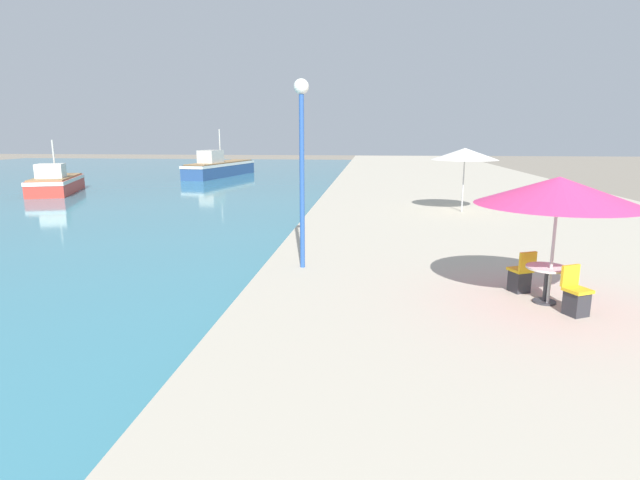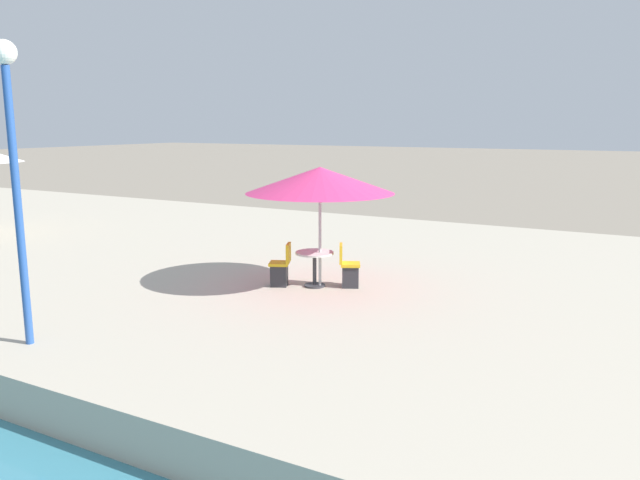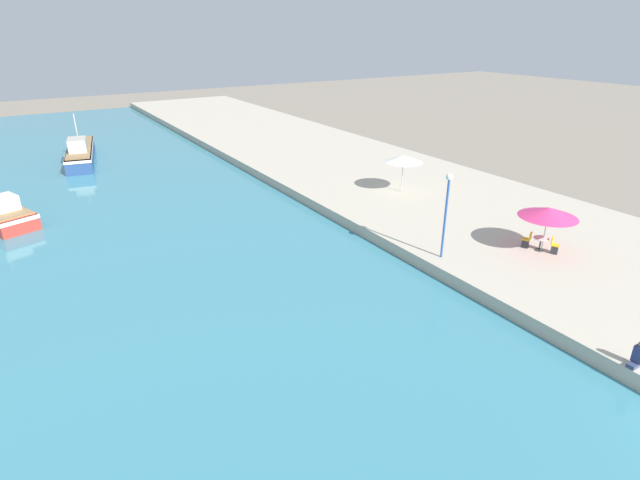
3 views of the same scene
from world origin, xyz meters
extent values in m
cylinder|color=#B7B7B7|center=(6.20, 11.57, 1.77)|extent=(0.06, 0.06, 2.12)
cone|color=#E5387A|center=(6.20, 11.57, 2.95)|extent=(3.05, 3.05, 0.53)
cylinder|color=#333338|center=(6.17, 11.69, 0.73)|extent=(0.44, 0.44, 0.04)
cylinder|color=#333338|center=(6.17, 11.69, 1.06)|extent=(0.08, 0.08, 0.70)
cylinder|color=beige|center=(6.17, 11.69, 1.43)|extent=(0.80, 0.80, 0.04)
cube|color=#2D2D33|center=(6.51, 11.02, 0.93)|extent=(0.46, 0.46, 0.45)
cube|color=gold|center=(6.51, 11.02, 1.19)|extent=(0.54, 0.54, 0.06)
cube|color=gold|center=(6.42, 11.20, 1.42)|extent=(0.38, 0.23, 0.40)
cube|color=#2D2D33|center=(5.87, 12.37, 0.93)|extent=(0.45, 0.45, 0.45)
cube|color=gold|center=(5.87, 12.37, 1.19)|extent=(0.53, 0.53, 0.06)
cube|color=gold|center=(5.95, 12.19, 1.42)|extent=(0.39, 0.22, 0.40)
cylinder|color=#28519E|center=(1.01, 13.88, 2.81)|extent=(0.12, 0.12, 4.20)
sphere|color=white|center=(1.01, 13.88, 5.09)|extent=(0.36, 0.36, 0.36)
camera|label=1|loc=(2.71, 1.83, 3.99)|focal=28.00mm
camera|label=2|loc=(-4.90, 5.45, 4.08)|focal=35.00mm
camera|label=3|loc=(-17.03, -3.10, 12.00)|focal=28.00mm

